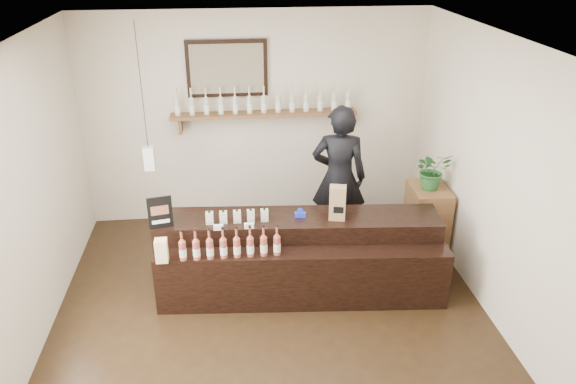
% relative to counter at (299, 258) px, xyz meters
% --- Properties ---
extents(ground, '(5.00, 5.00, 0.00)m').
position_rel_counter_xyz_m(ground, '(-0.33, -0.59, -0.40)').
color(ground, black).
rests_on(ground, ground).
extents(room_shell, '(5.00, 5.00, 5.00)m').
position_rel_counter_xyz_m(room_shell, '(-0.33, -0.59, 1.30)').
color(room_shell, beige).
rests_on(room_shell, ground).
extents(back_wall_decor, '(2.66, 0.96, 1.69)m').
position_rel_counter_xyz_m(back_wall_decor, '(-0.47, 1.79, 1.35)').
color(back_wall_decor, brown).
rests_on(back_wall_decor, ground).
extents(counter, '(3.10, 1.05, 1.00)m').
position_rel_counter_xyz_m(counter, '(0.00, 0.00, 0.00)').
color(counter, black).
rests_on(counter, ground).
extents(promo_sign, '(0.25, 0.07, 0.35)m').
position_rel_counter_xyz_m(promo_sign, '(-1.43, 0.03, 0.63)').
color(promo_sign, black).
rests_on(promo_sign, counter).
extents(paper_bag, '(0.20, 0.16, 0.38)m').
position_rel_counter_xyz_m(paper_bag, '(0.41, 0.02, 0.64)').
color(paper_bag, olive).
rests_on(paper_bag, counter).
extents(tape_dispenser, '(0.12, 0.06, 0.10)m').
position_rel_counter_xyz_m(tape_dispenser, '(0.03, 0.10, 0.49)').
color(tape_dispenser, '#1B30BF').
rests_on(tape_dispenser, counter).
extents(side_cabinet, '(0.46, 0.61, 0.87)m').
position_rel_counter_xyz_m(side_cabinet, '(1.67, 0.66, 0.03)').
color(side_cabinet, brown).
rests_on(side_cabinet, ground).
extents(potted_plant, '(0.44, 0.39, 0.46)m').
position_rel_counter_xyz_m(potted_plant, '(1.67, 0.66, 0.69)').
color(potted_plant, '#245A27').
rests_on(potted_plant, side_cabinet).
extents(shopkeeper, '(0.84, 0.63, 2.07)m').
position_rel_counter_xyz_m(shopkeeper, '(0.62, 0.96, 0.63)').
color(shopkeeper, black).
rests_on(shopkeeper, ground).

